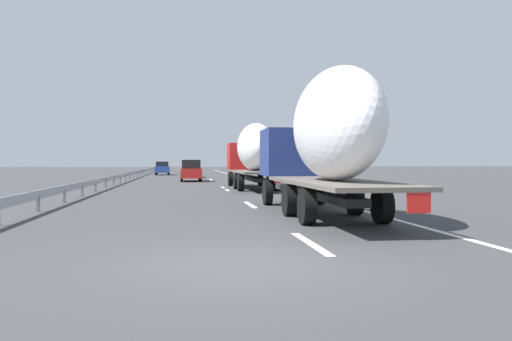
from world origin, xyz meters
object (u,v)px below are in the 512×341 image
at_px(car_white_van, 191,169).
at_px(road_sign, 253,158).
at_px(truck_lead, 253,152).
at_px(car_red_compact, 191,171).
at_px(car_blue_sedan, 162,168).
at_px(car_black_suv, 187,166).
at_px(truck_trailing, 325,138).

relative_size(car_white_van, road_sign, 1.46).
xyz_separation_m(truck_lead, car_red_compact, (13.52, 3.80, -1.41)).
bearing_deg(car_blue_sedan, car_red_compact, -171.58).
bearing_deg(car_black_suv, car_red_compact, 179.89).
relative_size(car_black_suv, road_sign, 1.39).
bearing_deg(car_blue_sedan, road_sign, -142.30).
xyz_separation_m(car_blue_sedan, car_black_suv, (19.56, -3.46, 0.07)).
bearing_deg(car_black_suv, car_white_van, -179.82).
distance_m(car_black_suv, road_sign, 33.58).
bearing_deg(truck_trailing, truck_lead, -0.00).
xyz_separation_m(truck_lead, car_black_suv, (55.90, 3.72, -1.40)).
xyz_separation_m(car_red_compact, road_sign, (9.52, -6.90, 1.19)).
distance_m(truck_trailing, car_black_suv, 73.34).
distance_m(car_white_van, road_sign, 6.97).
bearing_deg(car_red_compact, car_blue_sedan, 8.42).
bearing_deg(car_black_suv, truck_trailing, -177.09).
bearing_deg(car_blue_sedan, truck_trailing, -172.38).
relative_size(truck_trailing, road_sign, 3.99).
bearing_deg(car_red_compact, road_sign, -35.93).
distance_m(truck_trailing, car_red_compact, 31.12).
bearing_deg(car_black_suv, truck_lead, -176.20).
bearing_deg(road_sign, car_black_suv, 11.72).
bearing_deg(car_red_compact, car_black_suv, -0.11).
xyz_separation_m(car_white_van, road_sign, (-1.34, -6.72, 1.25)).
height_order(car_black_suv, car_red_compact, car_black_suv).
bearing_deg(car_red_compact, truck_lead, -164.30).
xyz_separation_m(car_white_van, car_red_compact, (-10.86, 0.18, 0.06)).
distance_m(truck_trailing, road_sign, 40.49).
distance_m(car_blue_sedan, road_sign, 16.85).
relative_size(truck_lead, car_red_compact, 2.58).
xyz_separation_m(truck_lead, car_white_van, (24.38, 3.62, -1.47)).
bearing_deg(truck_lead, car_blue_sedan, 11.17).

